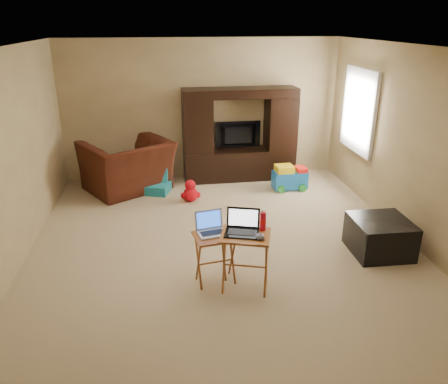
{
  "coord_description": "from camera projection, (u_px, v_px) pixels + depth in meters",
  "views": [
    {
      "loc": [
        -0.69,
        -5.16,
        2.79
      ],
      "look_at": [
        0.0,
        -0.2,
        0.8
      ],
      "focal_mm": 35.0,
      "sensor_mm": 36.0,
      "label": 1
    }
  ],
  "objects": [
    {
      "name": "laptop_left",
      "position": [
        212.0,
        224.0,
        4.75
      ],
      "size": [
        0.35,
        0.32,
        0.24
      ],
      "primitive_type": "cube",
      "rotation": [
        0.0,
        0.0,
        0.2
      ],
      "color": "#B9BABE",
      "rests_on": "tray_table_left"
    },
    {
      "name": "wall_right",
      "position": [
        410.0,
        145.0,
        5.73
      ],
      "size": [
        0.0,
        5.5,
        5.5
      ],
      "primitive_type": "plane",
      "rotation": [
        1.57,
        0.0,
        -1.57
      ],
      "color": "tan",
      "rests_on": "ground"
    },
    {
      "name": "floor",
      "position": [
        222.0,
        242.0,
        5.87
      ],
      "size": [
        5.5,
        5.5,
        0.0
      ],
      "primitive_type": "plane",
      "color": "#C6B289",
      "rests_on": "ground"
    },
    {
      "name": "mouse_right",
      "position": [
        260.0,
        237.0,
        4.5
      ],
      "size": [
        0.11,
        0.15,
        0.06
      ],
      "primitive_type": "ellipsoid",
      "rotation": [
        0.0,
        0.0,
        -0.21
      ],
      "color": "#404045",
      "rests_on": "tray_table_right"
    },
    {
      "name": "push_toy",
      "position": [
        290.0,
        177.0,
        7.62
      ],
      "size": [
        0.61,
        0.45,
        0.45
      ],
      "primitive_type": null,
      "rotation": [
        0.0,
        0.0,
        0.05
      ],
      "color": "blue",
      "rests_on": "floor"
    },
    {
      "name": "laptop_right",
      "position": [
        242.0,
        224.0,
        4.57
      ],
      "size": [
        0.42,
        0.38,
        0.24
      ],
      "primitive_type": "cube",
      "rotation": [
        0.0,
        0.0,
        -0.29
      ],
      "color": "black",
      "rests_on": "tray_table_right"
    },
    {
      "name": "child_rocker",
      "position": [
        156.0,
        177.0,
        7.43
      ],
      "size": [
        0.54,
        0.58,
        0.56
      ],
      "primitive_type": null,
      "rotation": [
        0.0,
        0.0,
        -0.31
      ],
      "color": "#187484",
      "rests_on": "floor"
    },
    {
      "name": "window_frame",
      "position": [
        359.0,
        111.0,
        7.1
      ],
      "size": [
        0.06,
        1.14,
        1.34
      ],
      "primitive_type": "cube",
      "color": "white",
      "rests_on": "ground"
    },
    {
      "name": "recliner",
      "position": [
        128.0,
        166.0,
        7.5
      ],
      "size": [
        1.76,
        1.71,
        0.87
      ],
      "primitive_type": "imported",
      "rotation": [
        0.0,
        0.0,
        3.71
      ],
      "color": "#471B0F",
      "rests_on": "floor"
    },
    {
      "name": "plush_toy",
      "position": [
        190.0,
        191.0,
        7.11
      ],
      "size": [
        0.34,
        0.28,
        0.37
      ],
      "primitive_type": null,
      "color": "red",
      "rests_on": "floor"
    },
    {
      "name": "mouse_left",
      "position": [
        233.0,
        235.0,
        4.72
      ],
      "size": [
        0.1,
        0.13,
        0.05
      ],
      "primitive_type": "ellipsoid",
      "rotation": [
        0.0,
        0.0,
        0.22
      ],
      "color": "silver",
      "rests_on": "tray_table_left"
    },
    {
      "name": "tray_table_left",
      "position": [
        216.0,
        259.0,
        4.88
      ],
      "size": [
        0.51,
        0.44,
        0.59
      ],
      "primitive_type": "cube",
      "rotation": [
        0.0,
        0.0,
        0.17
      ],
      "color": "#A95429",
      "rests_on": "floor"
    },
    {
      "name": "window_pane",
      "position": [
        360.0,
        111.0,
        7.1
      ],
      "size": [
        0.0,
        1.2,
        1.2
      ],
      "primitive_type": "plane",
      "rotation": [
        1.57,
        0.0,
        -1.57
      ],
      "color": "white",
      "rests_on": "ground"
    },
    {
      "name": "tray_table_right",
      "position": [
        245.0,
        262.0,
        4.73
      ],
      "size": [
        0.62,
        0.55,
        0.68
      ],
      "primitive_type": "cube",
      "rotation": [
        0.0,
        0.0,
        -0.29
      ],
      "color": "#AD612A",
      "rests_on": "floor"
    },
    {
      "name": "wall_front",
      "position": [
        277.0,
        270.0,
        2.88
      ],
      "size": [
        5.0,
        0.0,
        5.0
      ],
      "primitive_type": "plane",
      "rotation": [
        -1.57,
        0.0,
        0.0
      ],
      "color": "tan",
      "rests_on": "ground"
    },
    {
      "name": "wall_left",
      "position": [
        10.0,
        161.0,
        5.09
      ],
      "size": [
        0.0,
        5.5,
        5.5
      ],
      "primitive_type": "plane",
      "rotation": [
        1.57,
        0.0,
        1.57
      ],
      "color": "tan",
      "rests_on": "ground"
    },
    {
      "name": "water_bottle",
      "position": [
        263.0,
        221.0,
        4.66
      ],
      "size": [
        0.07,
        0.07,
        0.21
      ],
      "primitive_type": "cylinder",
      "color": "red",
      "rests_on": "tray_table_right"
    },
    {
      "name": "entertainment_center",
      "position": [
        239.0,
        135.0,
        7.92
      ],
      "size": [
        2.05,
        0.55,
        1.67
      ],
      "primitive_type": "cube",
      "rotation": [
        0.0,
        0.0,
        0.02
      ],
      "color": "black",
      "rests_on": "floor"
    },
    {
      "name": "ottoman",
      "position": [
        380.0,
        236.0,
        5.54
      ],
      "size": [
        0.71,
        0.71,
        0.45
      ],
      "primitive_type": "cube",
      "rotation": [
        0.0,
        0.0,
        -0.01
      ],
      "color": "black",
      "rests_on": "floor"
    },
    {
      "name": "television",
      "position": [
        239.0,
        135.0,
        8.01
      ],
      "size": [
        0.85,
        0.12,
        0.49
      ],
      "primitive_type": "imported",
      "rotation": [
        0.0,
        0.0,
        3.15
      ],
      "color": "black",
      "rests_on": "entertainment_center"
    },
    {
      "name": "ceiling",
      "position": [
        222.0,
        47.0,
        4.95
      ],
      "size": [
        5.5,
        5.5,
        0.0
      ],
      "primitive_type": "plane",
      "rotation": [
        3.14,
        0.0,
        0.0
      ],
      "color": "silver",
      "rests_on": "ground"
    },
    {
      "name": "wall_back",
      "position": [
        202.0,
        110.0,
        7.94
      ],
      "size": [
        5.0,
        0.0,
        5.0
      ],
      "primitive_type": "plane",
      "rotation": [
        1.57,
        0.0,
        0.0
      ],
      "color": "tan",
      "rests_on": "ground"
    }
  ]
}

